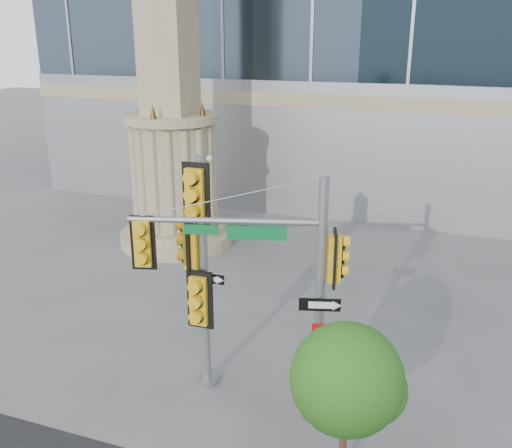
% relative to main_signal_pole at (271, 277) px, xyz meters
% --- Properties ---
extents(ground, '(120.00, 120.00, 0.00)m').
position_rel_main_signal_pole_xyz_m(ground, '(-1.03, 0.11, -3.37)').
color(ground, '#545456').
rests_on(ground, ground).
extents(monument, '(4.40, 4.40, 16.60)m').
position_rel_main_signal_pole_xyz_m(monument, '(-7.03, 9.11, 2.15)').
color(monument, '#9B8769').
rests_on(monument, ground).
extents(main_signal_pole, '(4.12, 1.51, 5.44)m').
position_rel_main_signal_pole_xyz_m(main_signal_pole, '(0.00, 0.00, 0.00)').
color(main_signal_pole, slate).
rests_on(main_signal_pole, ground).
extents(secondary_signal_pole, '(0.95, 0.71, 5.54)m').
position_rel_main_signal_pole_xyz_m(secondary_signal_pole, '(-1.90, 0.63, -0.12)').
color(secondary_signal_pole, slate).
rests_on(secondary_signal_pole, ground).
extents(street_tree, '(2.07, 2.03, 3.23)m').
position_rel_main_signal_pole_xyz_m(street_tree, '(1.88, -1.23, -1.24)').
color(street_tree, '#9B8769').
rests_on(street_tree, ground).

